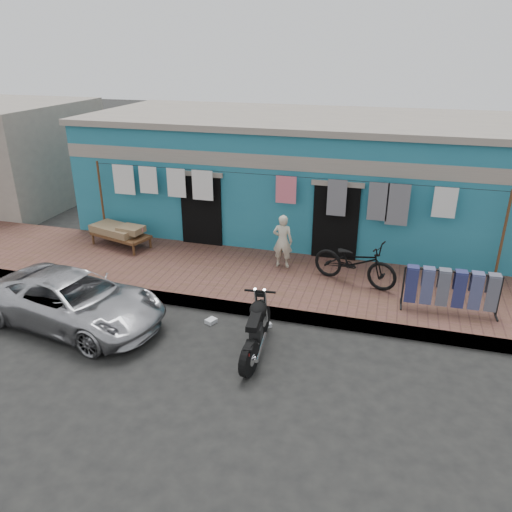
# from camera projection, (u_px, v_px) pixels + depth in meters

# --- Properties ---
(ground) EXTENTS (80.00, 80.00, 0.00)m
(ground) POSITION_uv_depth(u_px,v_px,m) (225.00, 357.00, 8.96)
(ground) COLOR black
(ground) RESTS_ON ground
(sidewalk) EXTENTS (28.00, 3.00, 0.25)m
(sidewalk) POSITION_uv_depth(u_px,v_px,m) (268.00, 280.00, 11.57)
(sidewalk) COLOR brown
(sidewalk) RESTS_ON ground
(curb) EXTENTS (28.00, 0.10, 0.25)m
(curb) POSITION_uv_depth(u_px,v_px,m) (250.00, 310.00, 10.28)
(curb) COLOR gray
(curb) RESTS_ON ground
(building) EXTENTS (12.20, 5.20, 3.36)m
(building) POSITION_uv_depth(u_px,v_px,m) (304.00, 175.00, 14.48)
(building) COLOR #236F88
(building) RESTS_ON ground
(clothesline) EXTENTS (10.06, 0.06, 2.10)m
(clothesline) POSITION_uv_depth(u_px,v_px,m) (272.00, 195.00, 12.08)
(clothesline) COLOR brown
(clothesline) RESTS_ON sidewalk
(car) EXTENTS (4.06, 2.33, 1.08)m
(car) POSITION_uv_depth(u_px,v_px,m) (74.00, 300.00, 9.82)
(car) COLOR #B6B6BB
(car) RESTS_ON ground
(seated_person) EXTENTS (0.47, 0.31, 1.29)m
(seated_person) POSITION_uv_depth(u_px,v_px,m) (283.00, 241.00, 11.76)
(seated_person) COLOR beige
(seated_person) RESTS_ON sidewalk
(bicycle) EXTENTS (2.03, 1.22, 1.24)m
(bicycle) POSITION_uv_depth(u_px,v_px,m) (355.00, 257.00, 10.94)
(bicycle) COLOR black
(bicycle) RESTS_ON sidewalk
(motorcycle) EXTENTS (0.92, 1.75, 1.05)m
(motorcycle) POSITION_uv_depth(u_px,v_px,m) (256.00, 328.00, 8.86)
(motorcycle) COLOR black
(motorcycle) RESTS_ON ground
(charpoy) EXTENTS (2.10, 1.68, 0.57)m
(charpoy) POSITION_uv_depth(u_px,v_px,m) (121.00, 236.00, 13.11)
(charpoy) COLOR brown
(charpoy) RESTS_ON sidewalk
(jeans_rack) EXTENTS (1.92, 0.47, 0.91)m
(jeans_rack) POSITION_uv_depth(u_px,v_px,m) (450.00, 290.00, 9.84)
(jeans_rack) COLOR black
(jeans_rack) RESTS_ON sidewalk
(litter_a) EXTENTS (0.20, 0.19, 0.07)m
(litter_a) POSITION_uv_depth(u_px,v_px,m) (258.00, 327.00, 9.83)
(litter_a) COLOR silver
(litter_a) RESTS_ON ground
(litter_b) EXTENTS (0.21, 0.20, 0.08)m
(litter_b) POSITION_uv_depth(u_px,v_px,m) (267.00, 325.00, 9.89)
(litter_b) COLOR silver
(litter_b) RESTS_ON ground
(litter_c) EXTENTS (0.24, 0.26, 0.08)m
(litter_c) POSITION_uv_depth(u_px,v_px,m) (211.00, 321.00, 10.03)
(litter_c) COLOR silver
(litter_c) RESTS_ON ground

